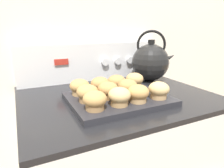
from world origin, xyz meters
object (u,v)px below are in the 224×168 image
muffin_r0_c1 (119,97)px  muffin_r1_c0 (87,93)px  muffin_r2_c2 (117,82)px  muffin_r2_c3 (135,80)px  tea_kettle (151,62)px  muffin_r1_c1 (108,90)px  muffin_r2_c0 (80,87)px  muffin_r2_c1 (100,85)px  muffin_r0_c2 (139,93)px  muffin_r0_c3 (159,90)px  muffin_r1_c2 (128,87)px  muffin_r0_c0 (95,100)px  muffin_pan (118,99)px

muffin_r0_c1 → muffin_r1_c0: same height
muffin_r2_c2 → muffin_r2_c3: 0.08m
muffin_r0_c1 → tea_kettle: 0.44m
muffin_r1_c1 → muffin_r2_c0: same height
muffin_r1_c0 → muffin_r1_c1: size_ratio=1.00×
muffin_r2_c1 → muffin_r1_c1: bearing=-91.8°
muffin_r2_c0 → muffin_r2_c2: (0.16, -0.00, 0.00)m
muffin_r0_c2 → muffin_r0_c3: 0.08m
muffin_r0_c3 → muffin_r1_c2: same height
muffin_r0_c0 → muffin_r1_c0: bearing=88.0°
muffin_pan → muffin_r2_c0: bearing=146.1°
muffin_r2_c2 → tea_kettle: size_ratio=0.29×
muffin_r2_c1 → muffin_r2_c2: same height
muffin_pan → muffin_r1_c1: bearing=-179.9°
muffin_r0_c2 → muffin_r2_c0: (-0.16, 0.16, 0.00)m
muffin_r2_c1 → muffin_r2_c3: 0.16m
muffin_r0_c0 → muffin_r1_c1: same height
muffin_pan → muffin_r1_c0: 0.13m
muffin_r2_c1 → muffin_r2_c3: size_ratio=1.00×
muffin_r2_c1 → muffin_r1_c2: bearing=-44.3°
muffin_r0_c1 → muffin_r0_c3: size_ratio=1.00×
muffin_r1_c2 → muffin_r2_c1: same height
muffin_r1_c0 → muffin_r1_c2: same height
muffin_r0_c3 → muffin_r1_c1: size_ratio=1.00×
muffin_r2_c2 → muffin_r2_c3: same height
muffin_r2_c1 → muffin_r2_c3: (0.16, 0.00, 0.00)m
muffin_r0_c3 → muffin_r2_c1: bearing=135.7°
muffin_r0_c2 → muffin_r1_c1: size_ratio=1.00×
muffin_r0_c2 → muffin_r2_c3: (0.08, 0.16, 0.00)m
muffin_r0_c0 → muffin_r1_c2: (0.16, 0.08, 0.00)m
muffin_pan → muffin_r0_c2: size_ratio=4.81×
muffin_r0_c3 → muffin_r2_c2: 0.18m
muffin_r1_c0 → muffin_r2_c2: same height
muffin_pan → muffin_r1_c0: size_ratio=4.81×
muffin_r1_c1 → muffin_r2_c1: same height
muffin_r2_c2 → muffin_r0_c1: bearing=-115.0°
muffin_r2_c1 → muffin_r2_c2: (0.08, 0.00, 0.00)m
muffin_r0_c2 → muffin_r2_c0: size_ratio=1.00×
muffin_r0_c0 → muffin_r1_c1: size_ratio=1.00×
muffin_r0_c0 → tea_kettle: (0.42, 0.29, 0.05)m
muffin_r1_c2 → muffin_r1_c1: bearing=-179.2°
muffin_r0_c3 → muffin_r1_c1: same height
muffin_r2_c0 → muffin_r2_c2: bearing=-0.1°
muffin_r2_c0 → muffin_r2_c1: bearing=-2.4°
muffin_r2_c1 → tea_kettle: (0.34, 0.13, 0.05)m
muffin_r2_c1 → muffin_r0_c0: bearing=-118.0°
muffin_r0_c0 → muffin_r2_c1: size_ratio=1.00×
muffin_r1_c0 → muffin_r2_c2: bearing=27.8°
muffin_r0_c3 → muffin_r2_c1: (-0.16, 0.16, 0.00)m
muffin_r0_c3 → tea_kettle: tea_kettle is taller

